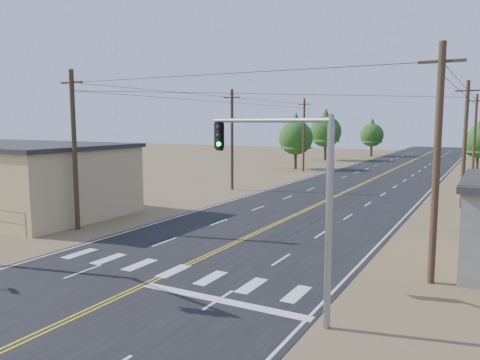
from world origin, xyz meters
The scene contains 14 objects.
ground centered at (0.00, 0.00, 0.00)m, with size 220.00×220.00×0.00m, color olive.
road centered at (0.00, 30.00, 0.01)m, with size 15.00×200.00×0.02m, color black.
building_left centered at (-21.00, 14.00, 2.50)m, with size 20.00×10.00×5.00m, color tan.
utility_pole_left_near centered at (-10.50, 12.00, 5.12)m, with size 1.80×0.30×10.00m.
utility_pole_left_mid centered at (-10.50, 32.00, 5.12)m, with size 1.80×0.30×10.00m.
utility_pole_left_far centered at (-10.50, 52.00, 5.12)m, with size 1.80×0.30×10.00m.
utility_pole_right_near centered at (10.50, 12.00, 5.12)m, with size 1.80×0.30×10.00m.
utility_pole_right_mid centered at (10.50, 32.00, 5.12)m, with size 1.80×0.30×10.00m.
utility_pole_right_far centered at (10.50, 52.00, 5.12)m, with size 1.80×0.30×10.00m.
signal_mast_right centered at (6.25, 6.42, 4.81)m, with size 6.02×2.79×7.04m.
tree_left_near centered at (-12.77, 54.79, 5.03)m, with size 4.93×4.93×8.22m.
tree_left_mid centered at (-14.00, 72.02, 5.69)m, with size 5.58×5.58×9.30m.
tree_left_far centered at (-9.00, 85.91, 4.68)m, with size 4.60×4.60×7.66m.
tree_right_near centered at (10.57, 65.53, 4.27)m, with size 4.19×4.19×6.99m.
Camera 1 is at (12.54, -8.70, 6.78)m, focal length 35.00 mm.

